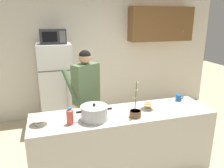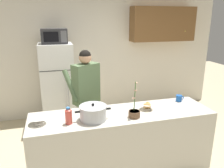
{
  "view_description": "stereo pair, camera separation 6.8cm",
  "coord_description": "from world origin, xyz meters",
  "px_view_note": "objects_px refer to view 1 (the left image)",
  "views": [
    {
      "loc": [
        -0.94,
        -2.6,
        2.15
      ],
      "look_at": [
        0.0,
        0.55,
        1.17
      ],
      "focal_mm": 35.72,
      "sensor_mm": 36.0,
      "label": 1
    },
    {
      "loc": [
        -0.87,
        -2.62,
        2.15
      ],
      "look_at": [
        0.0,
        0.55,
        1.17
      ],
      "focal_mm": 35.72,
      "sensor_mm": 36.0,
      "label": 2
    }
  ],
  "objects_px": {
    "bottle_near_edge": "(70,116)",
    "coffee_mug": "(179,98)",
    "microwave": "(53,36)",
    "person_near_pot": "(86,89)",
    "empty_bowl": "(39,121)",
    "refrigerator": "(56,85)",
    "cooking_pot": "(94,113)",
    "potted_orchid": "(135,112)",
    "bread_bowl": "(147,106)"
  },
  "relations": [
    {
      "from": "coffee_mug",
      "to": "empty_bowl",
      "type": "distance_m",
      "value": 2.06
    },
    {
      "from": "bottle_near_edge",
      "to": "potted_orchid",
      "type": "relative_size",
      "value": 0.44
    },
    {
      "from": "person_near_pot",
      "to": "potted_orchid",
      "type": "xyz_separation_m",
      "value": [
        0.47,
        -0.94,
        -0.07
      ]
    },
    {
      "from": "microwave",
      "to": "bottle_near_edge",
      "type": "xyz_separation_m",
      "value": [
        0.06,
        -1.95,
        -0.79
      ]
    },
    {
      "from": "bread_bowl",
      "to": "microwave",
      "type": "bearing_deg",
      "value": 122.74
    },
    {
      "from": "cooking_pot",
      "to": "empty_bowl",
      "type": "distance_m",
      "value": 0.66
    },
    {
      "from": "coffee_mug",
      "to": "person_near_pot",
      "type": "bearing_deg",
      "value": 156.48
    },
    {
      "from": "bread_bowl",
      "to": "person_near_pot",
      "type": "bearing_deg",
      "value": 134.53
    },
    {
      "from": "bottle_near_edge",
      "to": "refrigerator",
      "type": "bearing_deg",
      "value": 91.85
    },
    {
      "from": "coffee_mug",
      "to": "bread_bowl",
      "type": "relative_size",
      "value": 0.69
    },
    {
      "from": "microwave",
      "to": "potted_orchid",
      "type": "bearing_deg",
      "value": -65.85
    },
    {
      "from": "coffee_mug",
      "to": "potted_orchid",
      "type": "height_order",
      "value": "potted_orchid"
    },
    {
      "from": "microwave",
      "to": "person_near_pot",
      "type": "bearing_deg",
      "value": -68.27
    },
    {
      "from": "person_near_pot",
      "to": "cooking_pot",
      "type": "xyz_separation_m",
      "value": [
        -0.05,
        -0.87,
        -0.04
      ]
    },
    {
      "from": "person_near_pot",
      "to": "refrigerator",
      "type": "bearing_deg",
      "value": 111.33
    },
    {
      "from": "potted_orchid",
      "to": "coffee_mug",
      "type": "bearing_deg",
      "value": 22.44
    },
    {
      "from": "cooking_pot",
      "to": "bread_bowl",
      "type": "bearing_deg",
      "value": 9.06
    },
    {
      "from": "person_near_pot",
      "to": "bottle_near_edge",
      "type": "bearing_deg",
      "value": -111.23
    },
    {
      "from": "refrigerator",
      "to": "cooking_pot",
      "type": "xyz_separation_m",
      "value": [
        0.37,
        -1.94,
        0.17
      ]
    },
    {
      "from": "refrigerator",
      "to": "empty_bowl",
      "type": "distance_m",
      "value": 1.91
    },
    {
      "from": "person_near_pot",
      "to": "potted_orchid",
      "type": "relative_size",
      "value": 3.48
    },
    {
      "from": "coffee_mug",
      "to": "empty_bowl",
      "type": "bearing_deg",
      "value": -173.63
    },
    {
      "from": "microwave",
      "to": "cooking_pot",
      "type": "distance_m",
      "value": 2.11
    },
    {
      "from": "coffee_mug",
      "to": "bottle_near_edge",
      "type": "bearing_deg",
      "value": -169.22
    },
    {
      "from": "cooking_pot",
      "to": "empty_bowl",
      "type": "height_order",
      "value": "cooking_pot"
    },
    {
      "from": "microwave",
      "to": "potted_orchid",
      "type": "relative_size",
      "value": 0.99
    },
    {
      "from": "cooking_pot",
      "to": "microwave",
      "type": "bearing_deg",
      "value": 100.87
    },
    {
      "from": "coffee_mug",
      "to": "bread_bowl",
      "type": "distance_m",
      "value": 0.63
    },
    {
      "from": "coffee_mug",
      "to": "potted_orchid",
      "type": "distance_m",
      "value": 0.94
    },
    {
      "from": "bottle_near_edge",
      "to": "coffee_mug",
      "type": "bearing_deg",
      "value": 10.78
    },
    {
      "from": "refrigerator",
      "to": "potted_orchid",
      "type": "distance_m",
      "value": 2.2
    },
    {
      "from": "bottle_near_edge",
      "to": "person_near_pot",
      "type": "bearing_deg",
      "value": 68.77
    },
    {
      "from": "refrigerator",
      "to": "coffee_mug",
      "type": "xyz_separation_m",
      "value": [
        1.76,
        -1.65,
        0.13
      ]
    },
    {
      "from": "coffee_mug",
      "to": "empty_bowl",
      "type": "relative_size",
      "value": 0.61
    },
    {
      "from": "coffee_mug",
      "to": "bottle_near_edge",
      "type": "relative_size",
      "value": 0.62
    },
    {
      "from": "empty_bowl",
      "to": "bread_bowl",
      "type": "bearing_deg",
      "value": 2.53
    },
    {
      "from": "bread_bowl",
      "to": "potted_orchid",
      "type": "bearing_deg",
      "value": -143.53
    },
    {
      "from": "empty_bowl",
      "to": "cooking_pot",
      "type": "bearing_deg",
      "value": -5.33
    },
    {
      "from": "microwave",
      "to": "cooking_pot",
      "type": "bearing_deg",
      "value": -79.13
    },
    {
      "from": "coffee_mug",
      "to": "bread_bowl",
      "type": "bearing_deg",
      "value": -164.8
    },
    {
      "from": "empty_bowl",
      "to": "microwave",
      "type": "bearing_deg",
      "value": 81.15
    },
    {
      "from": "microwave",
      "to": "person_near_pot",
      "type": "relative_size",
      "value": 0.29
    },
    {
      "from": "bread_bowl",
      "to": "bottle_near_edge",
      "type": "relative_size",
      "value": 0.89
    },
    {
      "from": "bread_bowl",
      "to": "empty_bowl",
      "type": "relative_size",
      "value": 0.89
    },
    {
      "from": "microwave",
      "to": "cooking_pot",
      "type": "xyz_separation_m",
      "value": [
        0.37,
        -1.92,
        -0.8
      ]
    },
    {
      "from": "cooking_pot",
      "to": "potted_orchid",
      "type": "distance_m",
      "value": 0.53
    },
    {
      "from": "empty_bowl",
      "to": "bottle_near_edge",
      "type": "xyz_separation_m",
      "value": [
        0.35,
        -0.09,
        0.06
      ]
    },
    {
      "from": "potted_orchid",
      "to": "microwave",
      "type": "bearing_deg",
      "value": 114.15
    },
    {
      "from": "microwave",
      "to": "potted_orchid",
      "type": "xyz_separation_m",
      "value": [
        0.89,
        -1.99,
        -0.83
      ]
    },
    {
      "from": "coffee_mug",
      "to": "potted_orchid",
      "type": "xyz_separation_m",
      "value": [
        -0.87,
        -0.36,
        0.02
      ]
    }
  ]
}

